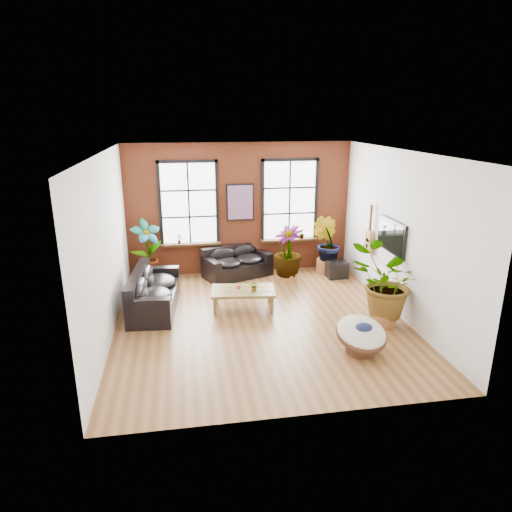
% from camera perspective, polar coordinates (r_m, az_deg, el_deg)
% --- Properties ---
extents(room, '(6.04, 6.54, 3.54)m').
position_cam_1_polar(room, '(9.31, 0.46, 2.09)').
color(room, brown).
rests_on(room, ground).
extents(sofa_back, '(1.94, 1.44, 0.81)m').
position_cam_1_polar(sofa_back, '(12.27, -2.45, -0.87)').
color(sofa_back, black).
rests_on(sofa_back, ground).
extents(sofa_left, '(1.11, 2.28, 0.87)m').
position_cam_1_polar(sofa_left, '(10.44, -12.89, -4.47)').
color(sofa_left, black).
rests_on(sofa_left, ground).
extents(coffee_table, '(1.48, 0.95, 0.54)m').
position_cam_1_polar(coffee_table, '(10.21, -1.63, -4.49)').
color(coffee_table, brown).
rests_on(coffee_table, ground).
extents(papasan_chair, '(1.08, 1.09, 0.70)m').
position_cam_1_polar(papasan_chair, '(8.62, 13.02, -9.57)').
color(papasan_chair, '#4F2F1C').
rests_on(papasan_chair, ground).
extents(poster, '(0.74, 0.06, 0.98)m').
position_cam_1_polar(poster, '(12.19, -2.00, 6.73)').
color(poster, black).
rests_on(poster, room).
extents(tv_wall_unit, '(0.13, 1.86, 1.20)m').
position_cam_1_polar(tv_wall_unit, '(10.65, 15.77, 2.26)').
color(tv_wall_unit, black).
rests_on(tv_wall_unit, room).
extents(media_box, '(0.55, 0.46, 0.45)m').
position_cam_1_polar(media_box, '(12.38, 10.04, -1.65)').
color(media_box, black).
rests_on(media_box, ground).
extents(pot_back_left, '(0.66, 0.66, 0.40)m').
position_cam_1_polar(pot_back_left, '(12.21, -13.20, -2.23)').
color(pot_back_left, '#A46135').
rests_on(pot_back_left, ground).
extents(pot_back_right, '(0.56, 0.56, 0.38)m').
position_cam_1_polar(pot_back_right, '(12.73, 8.73, -1.19)').
color(pot_back_right, '#A46135').
rests_on(pot_back_right, ground).
extents(pot_right_wall, '(0.62, 0.62, 0.39)m').
position_cam_1_polar(pot_right_wall, '(9.90, 15.67, -7.19)').
color(pot_right_wall, '#A46135').
rests_on(pot_right_wall, ground).
extents(pot_mid, '(0.56, 0.56, 0.32)m').
position_cam_1_polar(pot_mid, '(12.00, 4.08, -2.34)').
color(pot_mid, '#A46135').
rests_on(pot_mid, ground).
extents(floor_plant_back_left, '(0.96, 0.86, 1.51)m').
position_cam_1_polar(floor_plant_back_left, '(11.97, -13.42, 0.91)').
color(floor_plant_back_left, '#2C631A').
rests_on(floor_plant_back_left, ground).
extents(floor_plant_back_right, '(0.97, 0.97, 1.39)m').
position_cam_1_polar(floor_plant_back_right, '(12.53, 8.78, 1.62)').
color(floor_plant_back_right, '#2C631A').
rests_on(floor_plant_back_right, ground).
extents(floor_plant_right_wall, '(1.46, 1.30, 1.51)m').
position_cam_1_polar(floor_plant_right_wall, '(9.63, 15.88, -3.27)').
color(floor_plant_right_wall, '#2C631A').
rests_on(floor_plant_right_wall, ground).
extents(floor_plant_mid, '(1.04, 1.04, 1.32)m').
position_cam_1_polar(floor_plant_mid, '(11.83, 3.98, 0.63)').
color(floor_plant_mid, '#2C631A').
rests_on(floor_plant_mid, ground).
extents(table_plant, '(0.24, 0.22, 0.23)m').
position_cam_1_polar(table_plant, '(10.09, -0.19, -3.75)').
color(table_plant, '#2C631A').
rests_on(table_plant, coffee_table).
extents(sill_plant_left, '(0.17, 0.17, 0.27)m').
position_cam_1_polar(sill_plant_left, '(12.25, -9.60, 2.15)').
color(sill_plant_left, '#2C631A').
rests_on(sill_plant_left, room).
extents(sill_plant_right, '(0.19, 0.19, 0.27)m').
position_cam_1_polar(sill_plant_right, '(12.67, 5.73, 2.82)').
color(sill_plant_right, '#2C631A').
rests_on(sill_plant_right, room).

